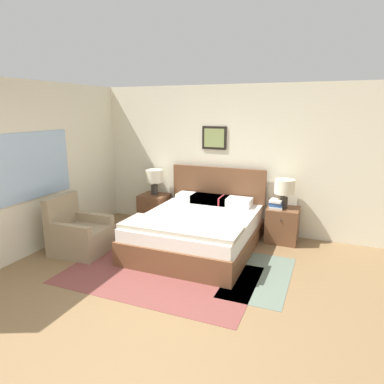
{
  "coord_description": "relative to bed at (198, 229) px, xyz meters",
  "views": [
    {
      "loc": [
        1.67,
        -2.68,
        2.18
      ],
      "look_at": [
        -0.15,
        1.77,
        1.01
      ],
      "focal_mm": 32.0,
      "sensor_mm": 36.0,
      "label": 1
    }
  ],
  "objects": [
    {
      "name": "ground_plane",
      "position": [
        0.2,
        -2.15,
        -0.31
      ],
      "size": [
        16.0,
        16.0,
        0.0
      ],
      "primitive_type": "plane",
      "color": "olive"
    },
    {
      "name": "wall_back",
      "position": [
        0.19,
        1.11,
        0.99
      ],
      "size": [
        7.36,
        0.09,
        2.6
      ],
      "color": "beige",
      "rests_on": "ground_plane"
    },
    {
      "name": "wall_left",
      "position": [
        -2.31,
        -0.55,
        0.99
      ],
      "size": [
        0.08,
        5.62,
        2.6
      ],
      "color": "beige",
      "rests_on": "ground_plane"
    },
    {
      "name": "area_rug_main",
      "position": [
        -0.14,
        -1.1,
        -0.3
      ],
      "size": [
        2.57,
        1.51,
        0.01
      ],
      "color": "brown",
      "rests_on": "ground_plane"
    },
    {
      "name": "area_rug_bedside",
      "position": [
        1.12,
        -0.61,
        -0.3
      ],
      "size": [
        0.8,
        1.48,
        0.01
      ],
      "color": "slate",
      "rests_on": "ground_plane"
    },
    {
      "name": "bed",
      "position": [
        0.0,
        0.0,
        0.0
      ],
      "size": [
        1.75,
        2.12,
        1.16
      ],
      "color": "brown",
      "rests_on": "ground_plane"
    },
    {
      "name": "armchair",
      "position": [
        -1.65,
        -0.87,
        -0.02
      ],
      "size": [
        0.81,
        0.71,
        0.89
      ],
      "rotation": [
        0.0,
        0.0,
        -1.53
      ],
      "color": "#998466",
      "rests_on": "ground_plane"
    },
    {
      "name": "nightstand_near_window",
      "position": [
        -1.21,
        0.79,
        -0.02
      ],
      "size": [
        0.51,
        0.5,
        0.58
      ],
      "color": "brown",
      "rests_on": "ground_plane"
    },
    {
      "name": "nightstand_by_door",
      "position": [
        1.21,
        0.79,
        -0.02
      ],
      "size": [
        0.51,
        0.5,
        0.58
      ],
      "color": "brown",
      "rests_on": "ground_plane"
    },
    {
      "name": "table_lamp_near_window",
      "position": [
        -1.21,
        0.81,
        0.61
      ],
      "size": [
        0.33,
        0.33,
        0.48
      ],
      "color": "#2D2823",
      "rests_on": "nightstand_near_window"
    },
    {
      "name": "table_lamp_by_door",
      "position": [
        1.21,
        0.81,
        0.61
      ],
      "size": [
        0.33,
        0.33,
        0.48
      ],
      "color": "#2D2823",
      "rests_on": "nightstand_by_door"
    },
    {
      "name": "book_thick_bottom",
      "position": [
        1.1,
        0.74,
        0.29
      ],
      "size": [
        0.23,
        0.28,
        0.04
      ],
      "rotation": [
        0.0,
        0.0,
        0.1
      ],
      "color": "silver",
      "rests_on": "nightstand_by_door"
    },
    {
      "name": "book_hardcover_middle",
      "position": [
        1.1,
        0.74,
        0.33
      ],
      "size": [
        0.21,
        0.23,
        0.04
      ],
      "rotation": [
        0.0,
        0.0,
        0.05
      ],
      "color": "#335693",
      "rests_on": "book_thick_bottom"
    },
    {
      "name": "book_novel_upper",
      "position": [
        1.1,
        0.74,
        0.37
      ],
      "size": [
        0.23,
        0.24,
        0.03
      ],
      "rotation": [
        0.0,
        0.0,
        -0.17
      ],
      "color": "#335693",
      "rests_on": "book_hardcover_middle"
    },
    {
      "name": "book_slim_near_top",
      "position": [
        1.1,
        0.74,
        0.4
      ],
      "size": [
        0.21,
        0.25,
        0.04
      ],
      "rotation": [
        0.0,
        0.0,
        -0.08
      ],
      "color": "silver",
      "rests_on": "book_novel_upper"
    }
  ]
}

